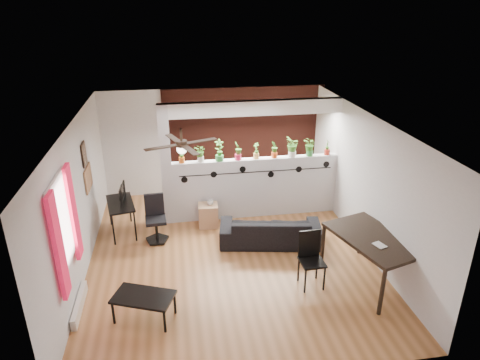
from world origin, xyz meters
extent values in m
cube|color=brown|center=(0.00, 0.00, -0.05)|extent=(6.30, 7.10, 0.10)
cube|color=#B7B7BA|center=(0.00, 3.02, 1.30)|extent=(6.30, 0.04, 2.90)
cube|color=#B7B7BA|center=(0.00, -3.02, 1.30)|extent=(6.30, 0.04, 2.90)
cube|color=#B7B7BA|center=(-2.62, 0.00, 1.30)|extent=(0.04, 7.10, 2.90)
cube|color=#B7B7BA|center=(2.62, 0.00, 1.30)|extent=(0.04, 7.10, 2.90)
cube|color=white|center=(0.00, 0.00, 2.65)|extent=(6.30, 7.10, 0.10)
cube|color=#BCBCC1|center=(0.80, 1.50, 0.68)|extent=(3.60, 0.18, 1.35)
cube|color=white|center=(0.80, 1.50, 2.45)|extent=(3.60, 0.18, 0.30)
cube|color=#BCBCC1|center=(-1.11, 1.50, 1.30)|extent=(0.22, 0.20, 2.60)
cube|color=#963A2B|center=(0.80, 2.97, 1.30)|extent=(3.90, 0.05, 2.60)
cube|color=black|center=(0.80, 1.40, 1.08)|extent=(3.31, 0.01, 0.02)
cylinder|color=black|center=(-0.75, 1.40, 1.00)|extent=(0.14, 0.01, 0.14)
cylinder|color=black|center=(-0.13, 1.40, 1.08)|extent=(0.14, 0.01, 0.14)
cylinder|color=black|center=(0.49, 1.40, 1.16)|extent=(0.14, 0.01, 0.14)
cylinder|color=black|center=(1.11, 1.40, 1.00)|extent=(0.14, 0.01, 0.14)
cylinder|color=black|center=(1.73, 1.40, 1.08)|extent=(0.14, 0.01, 0.14)
cylinder|color=black|center=(2.35, 1.40, 1.16)|extent=(0.14, 0.01, 0.14)
cube|color=white|center=(-2.58, -1.20, 1.55)|extent=(0.02, 0.95, 1.25)
cube|color=white|center=(-2.57, -1.20, 1.55)|extent=(0.04, 1.05, 1.35)
cube|color=#EC163F|center=(-2.53, -1.70, 1.45)|extent=(0.06, 0.30, 1.55)
cube|color=#EC163F|center=(-2.53, -0.70, 1.45)|extent=(0.06, 0.30, 1.55)
cube|color=silver|center=(-2.54, -1.20, 0.09)|extent=(0.08, 1.00, 0.18)
cube|color=#936747|center=(-2.58, 0.95, 1.35)|extent=(0.03, 0.60, 0.45)
cube|color=#8C7259|center=(-2.58, 0.90, 1.85)|extent=(0.03, 0.30, 0.40)
cube|color=black|center=(-2.58, 0.90, 1.85)|extent=(0.02, 0.34, 0.44)
cylinder|color=black|center=(-0.80, -0.30, 2.50)|extent=(0.04, 0.04, 0.20)
cylinder|color=black|center=(-0.80, -0.30, 2.35)|extent=(0.18, 0.18, 0.10)
sphere|color=white|center=(-0.80, -0.30, 2.26)|extent=(0.17, 0.17, 0.17)
cube|color=black|center=(-0.48, -0.18, 2.34)|extent=(0.55, 0.29, 0.01)
cube|color=black|center=(-0.92, 0.02, 2.34)|extent=(0.29, 0.55, 0.01)
cube|color=black|center=(-1.12, -0.42, 2.34)|extent=(0.55, 0.29, 0.01)
cube|color=black|center=(-0.68, -0.62, 2.34)|extent=(0.29, 0.55, 0.01)
cylinder|color=#D25D18|center=(-0.78, 1.50, 1.41)|extent=(0.12, 0.12, 0.12)
imported|color=#255819|center=(-0.78, 1.50, 1.58)|extent=(0.19, 0.16, 0.26)
cylinder|color=silver|center=(-0.39, 1.50, 1.41)|extent=(0.13, 0.13, 0.12)
imported|color=#255819|center=(-0.39, 1.50, 1.59)|extent=(0.24, 0.23, 0.28)
cylinder|color=#338C3C|center=(0.01, 1.50, 1.41)|extent=(0.17, 0.17, 0.12)
imported|color=#255819|center=(0.01, 1.50, 1.63)|extent=(0.24, 0.19, 0.36)
cylinder|color=#CD2048|center=(0.41, 1.50, 1.41)|extent=(0.14, 0.14, 0.12)
imported|color=#255819|center=(0.41, 1.50, 1.60)|extent=(0.25, 0.26, 0.30)
cylinder|color=gold|center=(0.80, 1.50, 1.41)|extent=(0.12, 0.12, 0.12)
imported|color=#255819|center=(0.80, 1.50, 1.58)|extent=(0.20, 0.22, 0.26)
cylinder|color=#D24C18|center=(1.20, 1.50, 1.41)|extent=(0.13, 0.13, 0.12)
imported|color=#255819|center=(1.20, 1.50, 1.59)|extent=(0.18, 0.21, 0.27)
cylinder|color=white|center=(1.59, 1.50, 1.41)|extent=(0.16, 0.16, 0.12)
imported|color=#255819|center=(1.59, 1.50, 1.62)|extent=(0.22, 0.26, 0.35)
cylinder|color=#338C3D|center=(1.98, 1.50, 1.41)|extent=(0.14, 0.14, 0.12)
imported|color=#255819|center=(1.99, 1.50, 1.61)|extent=(0.25, 0.26, 0.31)
cylinder|color=#B12B1C|center=(2.38, 1.50, 1.41)|extent=(0.12, 0.12, 0.12)
imported|color=#255819|center=(2.38, 1.50, 1.58)|extent=(0.16, 0.19, 0.26)
imported|color=black|center=(0.86, 0.29, 0.28)|extent=(1.98, 1.06, 0.55)
cube|color=#A47956|center=(-0.29, 1.16, 0.25)|extent=(0.42, 0.38, 0.50)
imported|color=gray|center=(-0.24, 1.16, 0.55)|extent=(0.16, 0.16, 0.10)
cube|color=black|center=(-2.07, 1.16, 0.67)|extent=(0.67, 1.03, 0.04)
cylinder|color=black|center=(-2.20, 0.69, 0.33)|extent=(0.03, 0.03, 0.65)
cylinder|color=black|center=(-1.78, 0.77, 0.33)|extent=(0.03, 0.03, 0.65)
cylinder|color=black|center=(-2.36, 1.55, 0.33)|extent=(0.03, 0.03, 0.65)
cylinder|color=black|center=(-1.95, 1.63, 0.33)|extent=(0.03, 0.03, 0.65)
imported|color=black|center=(-2.07, 1.31, 0.78)|extent=(0.31, 0.06, 0.18)
cylinder|color=black|center=(-1.37, 0.69, 0.04)|extent=(0.49, 0.49, 0.04)
cylinder|color=black|center=(-1.37, 0.69, 0.25)|extent=(0.06, 0.06, 0.42)
cube|color=black|center=(-1.37, 0.69, 0.47)|extent=(0.43, 0.43, 0.07)
cube|color=black|center=(-1.38, 0.87, 0.74)|extent=(0.38, 0.08, 0.46)
cube|color=black|center=(2.25, -1.21, 0.83)|extent=(1.37, 1.78, 0.06)
cylinder|color=black|center=(2.04, -2.06, 0.40)|extent=(0.07, 0.07, 0.80)
cylinder|color=black|center=(2.88, -1.80, 0.40)|extent=(0.07, 0.07, 0.80)
cylinder|color=black|center=(1.62, -0.62, 0.40)|extent=(0.07, 0.07, 0.80)
cylinder|color=black|center=(2.46, -0.37, 0.40)|extent=(0.07, 0.07, 0.80)
imported|color=gray|center=(2.15, -1.51, 0.87)|extent=(0.21, 0.24, 0.02)
cube|color=black|center=(1.22, -1.20, 0.47)|extent=(0.41, 0.41, 0.03)
cube|color=black|center=(1.21, -1.02, 0.73)|extent=(0.37, 0.05, 0.50)
cube|color=black|center=(1.06, -1.37, 0.23)|extent=(0.03, 0.03, 0.47)
cube|color=black|center=(1.39, -1.35, 0.23)|extent=(0.03, 0.03, 0.47)
cube|color=black|center=(1.05, -1.04, 0.48)|extent=(0.03, 0.03, 0.95)
cube|color=black|center=(1.38, -1.02, 0.48)|extent=(0.03, 0.03, 0.95)
cube|color=black|center=(-1.52, -1.57, 0.40)|extent=(1.01, 0.79, 0.04)
cylinder|color=black|center=(-1.97, -1.61, 0.19)|extent=(0.04, 0.04, 0.38)
cylinder|color=black|center=(-1.22, -1.92, 0.19)|extent=(0.04, 0.04, 0.38)
cylinder|color=black|center=(-1.82, -1.23, 0.19)|extent=(0.04, 0.04, 0.38)
cylinder|color=black|center=(-1.06, -1.53, 0.19)|extent=(0.04, 0.04, 0.38)
camera|label=1|loc=(-0.93, -6.93, 4.49)|focal=32.00mm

